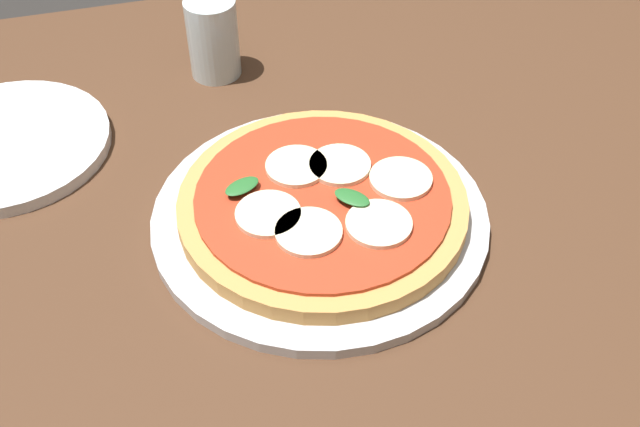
{
  "coord_description": "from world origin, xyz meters",
  "views": [
    {
      "loc": [
        0.21,
        0.55,
        1.26
      ],
      "look_at": [
        0.07,
        0.04,
        0.75
      ],
      "focal_mm": 42.07,
      "sensor_mm": 36.0,
      "label": 1
    }
  ],
  "objects_px": {
    "serving_tray": "(320,216)",
    "pizza": "(323,203)",
    "dining_table": "(370,250)",
    "plate_white": "(6,144)",
    "glass_cup": "(213,38)"
  },
  "relations": [
    {
      "from": "serving_tray",
      "to": "glass_cup",
      "type": "distance_m",
      "value": 0.29
    },
    {
      "from": "glass_cup",
      "to": "plate_white",
      "type": "bearing_deg",
      "value": 19.18
    },
    {
      "from": "serving_tray",
      "to": "plate_white",
      "type": "xyz_separation_m",
      "value": [
        0.3,
        -0.2,
        0.0
      ]
    },
    {
      "from": "dining_table",
      "to": "pizza",
      "type": "height_order",
      "value": "pizza"
    },
    {
      "from": "serving_tray",
      "to": "plate_white",
      "type": "relative_size",
      "value": 1.47
    },
    {
      "from": "serving_tray",
      "to": "pizza",
      "type": "relative_size",
      "value": 1.17
    },
    {
      "from": "pizza",
      "to": "glass_cup",
      "type": "xyz_separation_m",
      "value": [
        0.06,
        -0.28,
        0.02
      ]
    },
    {
      "from": "dining_table",
      "to": "glass_cup",
      "type": "bearing_deg",
      "value": -62.7
    },
    {
      "from": "dining_table",
      "to": "serving_tray",
      "type": "relative_size",
      "value": 3.64
    },
    {
      "from": "dining_table",
      "to": "glass_cup",
      "type": "distance_m",
      "value": 0.31
    },
    {
      "from": "glass_cup",
      "to": "dining_table",
      "type": "bearing_deg",
      "value": 117.3
    },
    {
      "from": "plate_white",
      "to": "glass_cup",
      "type": "distance_m",
      "value": 0.26
    },
    {
      "from": "dining_table",
      "to": "serving_tray",
      "type": "xyz_separation_m",
      "value": [
        0.07,
        0.04,
        0.12
      ]
    },
    {
      "from": "pizza",
      "to": "dining_table",
      "type": "bearing_deg",
      "value": -147.06
    },
    {
      "from": "plate_white",
      "to": "serving_tray",
      "type": "bearing_deg",
      "value": 146.27
    }
  ]
}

